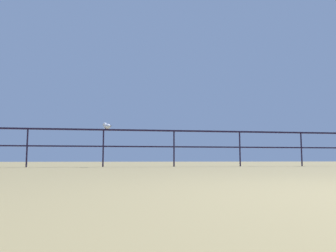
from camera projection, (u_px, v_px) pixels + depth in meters
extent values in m
cube|color=black|center=(174.00, 131.00, 9.79)|extent=(20.74, 0.05, 0.05)
cube|color=black|center=(174.00, 147.00, 9.74)|extent=(20.74, 0.04, 0.04)
cylinder|color=black|center=(27.00, 148.00, 9.04)|extent=(0.04, 0.04, 1.07)
cylinder|color=black|center=(103.00, 148.00, 9.39)|extent=(0.04, 0.04, 1.07)
cylinder|color=black|center=(174.00, 149.00, 9.73)|extent=(0.04, 0.04, 1.07)
cylinder|color=black|center=(240.00, 149.00, 10.08)|extent=(0.04, 0.04, 1.07)
cylinder|color=black|center=(301.00, 149.00, 10.43)|extent=(0.04, 0.04, 1.07)
ellipsoid|color=white|center=(107.00, 126.00, 9.47)|extent=(0.29, 0.31, 0.15)
ellipsoid|color=#89949B|center=(107.00, 126.00, 9.47)|extent=(0.24, 0.26, 0.05)
sphere|color=white|center=(105.00, 125.00, 9.56)|extent=(0.12, 0.12, 0.12)
cone|color=gold|center=(103.00, 125.00, 9.61)|extent=(0.07, 0.07, 0.05)
cube|color=#89949B|center=(110.00, 126.00, 9.37)|extent=(0.11, 0.11, 0.02)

